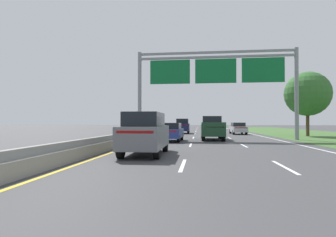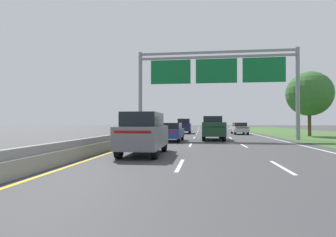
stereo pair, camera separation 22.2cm
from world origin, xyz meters
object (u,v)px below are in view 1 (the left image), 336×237
object	(u,v)px
car_grey_left_lane_suv	(145,133)
car_silver_right_lane_sedan	(238,128)
roadside_tree_mid	(307,94)
car_navy_left_lane_suv	(183,126)
overhead_sign_gantry	(216,75)
car_blue_left_lane_sedan	(171,132)
pickup_truck_darkgreen	(212,128)

from	to	relation	value
car_grey_left_lane_suv	car_silver_right_lane_sedan	bearing A→B (deg)	-18.97
car_grey_left_lane_suv	car_silver_right_lane_sedan	xyz separation A→B (m)	(7.87, 23.76, -0.28)
car_grey_left_lane_suv	roadside_tree_mid	bearing A→B (deg)	-38.72
car_grey_left_lane_suv	car_navy_left_lane_suv	xyz separation A→B (m)	(0.30, 25.40, 0.00)
overhead_sign_gantry	roadside_tree_mid	distance (m)	12.87
car_blue_left_lane_sedan	car_silver_right_lane_sedan	size ratio (longest dim) A/B	1.00
car_grey_left_lane_suv	car_blue_left_lane_sedan	size ratio (longest dim) A/B	1.06
overhead_sign_gantry	pickup_truck_darkgreen	bearing A→B (deg)	-126.36
pickup_truck_darkgreen	car_blue_left_lane_sedan	xyz separation A→B (m)	(-3.59, -2.43, -0.26)
car_navy_left_lane_suv	roadside_tree_mid	size ratio (longest dim) A/B	0.64
overhead_sign_gantry	pickup_truck_darkgreen	xyz separation A→B (m)	(-0.35, -0.47, -5.00)
pickup_truck_darkgreen	car_navy_left_lane_suv	size ratio (longest dim) A/B	1.14
pickup_truck_darkgreen	car_blue_left_lane_sedan	size ratio (longest dim) A/B	1.22
car_silver_right_lane_sedan	car_blue_left_lane_sedan	bearing A→B (deg)	150.25
pickup_truck_darkgreen	car_grey_left_lane_suv	distance (m)	12.58
pickup_truck_darkgreen	roadside_tree_mid	world-z (taller)	roadside_tree_mid
car_blue_left_lane_sedan	overhead_sign_gantry	bearing A→B (deg)	-52.30
overhead_sign_gantry	car_blue_left_lane_sedan	size ratio (longest dim) A/B	3.39
car_grey_left_lane_suv	car_blue_left_lane_sedan	xyz separation A→B (m)	(0.28, 9.54, -0.28)
car_silver_right_lane_sedan	car_navy_left_lane_suv	bearing A→B (deg)	76.06
car_blue_left_lane_sedan	car_grey_left_lane_suv	bearing A→B (deg)	179.62
car_navy_left_lane_suv	car_silver_right_lane_sedan	bearing A→B (deg)	-103.15
car_navy_left_lane_suv	roadside_tree_mid	xyz separation A→B (m)	(14.78, -6.14, 3.79)
pickup_truck_darkgreen	overhead_sign_gantry	bearing A→B (deg)	-36.67
pickup_truck_darkgreen	roadside_tree_mid	size ratio (longest dim) A/B	0.73
car_grey_left_lane_suv	car_navy_left_lane_suv	bearing A→B (deg)	-1.33
car_grey_left_lane_suv	car_blue_left_lane_sedan	bearing A→B (deg)	-2.36
pickup_truck_darkgreen	car_grey_left_lane_suv	world-z (taller)	pickup_truck_darkgreen
car_silver_right_lane_sedan	roadside_tree_mid	world-z (taller)	roadside_tree_mid
roadside_tree_mid	car_silver_right_lane_sedan	bearing A→B (deg)	148.05
overhead_sign_gantry	pickup_truck_darkgreen	distance (m)	5.03
car_blue_left_lane_sedan	car_silver_right_lane_sedan	distance (m)	16.11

